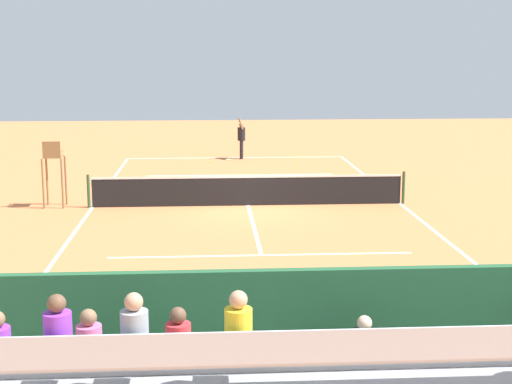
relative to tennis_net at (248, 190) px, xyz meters
The scene contains 12 objects.
ground_plane 0.50m from the tennis_net, ahead, with size 60.00×60.00×0.00m, color #D17542.
court_line_markings 0.50m from the tennis_net, 90.00° to the right, with size 10.10×22.20×0.01m.
tennis_net is the anchor object (origin of this frame).
backdrop_wall 14.01m from the tennis_net, 90.00° to the left, with size 18.00×0.16×2.00m, color #235633.
bleacher_stand 15.39m from the tennis_net, 89.45° to the left, with size 9.06×2.40×2.48m.
umpire_chair 6.26m from the tennis_net, ahead, with size 0.67×0.67×2.14m.
courtside_bench 13.55m from the tennis_net, 101.53° to the left, with size 1.80×0.40×0.93m.
equipment_bag 13.44m from the tennis_net, 94.06° to the left, with size 0.90×0.36×0.36m, color #B22D2D.
tennis_player 10.66m from the tennis_net, 91.44° to the right, with size 0.42×0.55×1.93m.
tennis_racket 10.37m from the tennis_net, 88.04° to the right, with size 0.58×0.39×0.03m.
tennis_ball_near 9.84m from the tennis_net, 105.88° to the right, with size 0.07×0.07×0.07m, color #CCDB33.
tennis_ball_far 9.73m from the tennis_net, 82.86° to the right, with size 0.07×0.07×0.07m, color #CCDB33.
Camera 1 is at (1.28, 24.02, 4.99)m, focal length 53.16 mm.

